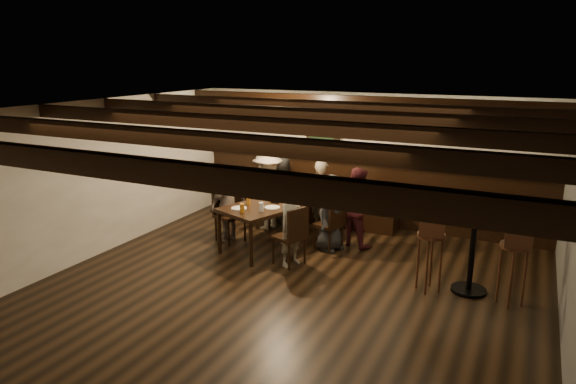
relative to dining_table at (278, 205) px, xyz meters
The scene contains 27 objects.
room 0.86m from the dining_table, 36.54° to the left, with size 7.00×7.00×7.00m.
dining_table is the anchor object (origin of this frame).
chair_left_near 0.94m from the dining_table, 128.50° to the left, with size 0.51×0.51×0.88m.
chair_left_far 0.93m from the dining_table, 167.43° to the right, with size 0.54×0.54×0.93m.
chair_right_near 0.94m from the dining_table, 12.63° to the left, with size 0.50×0.50×0.85m.
chair_right_far 0.94m from the dining_table, 51.49° to the right, with size 0.53×0.53×0.90m.
person_bench_left 1.27m from the dining_table, 115.55° to the left, with size 0.66×0.43×1.34m, color #262729.
person_bench_centre 1.05m from the dining_table, 70.55° to the left, with size 0.47×0.31×1.28m, color gray.
person_bench_right 1.27m from the dining_table, 25.55° to the left, with size 0.64×0.50×1.31m, color #4C1A20.
person_left_near 0.88m from the dining_table, 129.59° to the left, with size 0.92×0.53×1.43m, color #B3AB97.
person_left_far 0.88m from the dining_table, 168.48° to the right, with size 0.72×0.30×1.22m, color gray.
person_right_near 0.88m from the dining_table, 11.52° to the left, with size 0.61×0.39×1.24m, color #252527.
person_right_far 0.88m from the dining_table, 50.41° to the right, with size 0.43×0.28×1.18m, color gray.
pint_a 0.77m from the dining_table, 92.35° to the left, with size 0.07×0.07×0.14m, color #BF7219.
pint_b 0.71m from the dining_table, 49.52° to the left, with size 0.07×0.07×0.14m, color #BF7219.
pint_c 0.34m from the dining_table, 142.12° to the left, with size 0.07×0.07×0.14m, color #BF7219.
pint_d 0.38m from the dining_table, 14.24° to the left, with size 0.07×0.07×0.14m, color silver.
pint_e 0.52m from the dining_table, 135.50° to the right, with size 0.07×0.07×0.14m, color #BF7219.
pint_f 0.60m from the dining_table, 89.46° to the right, with size 0.07×0.07×0.14m, color silver.
pint_g 0.81m from the dining_table, 105.87° to the right, with size 0.07×0.07×0.14m, color #BF7219.
plate_near 0.72m from the dining_table, 121.54° to the right, with size 0.24×0.24×0.01m, color white.
plate_far 0.36m from the dining_table, 78.48° to the right, with size 0.24×0.24×0.01m, color white.
condiment_caddy 0.13m from the dining_table, 109.45° to the right, with size 0.15×0.10×0.12m, color black.
candle 0.33m from the dining_table, 48.75° to the left, with size 0.05×0.05×0.05m, color beige.
high_top_table 3.10m from the dining_table, ahead, with size 0.63×0.63×1.12m.
bar_stool_left 2.66m from the dining_table, 14.74° to the right, with size 0.37×0.39×1.13m.
bar_stool_right 3.63m from the dining_table, ahead, with size 0.37×0.39×1.13m.
Camera 1 is at (2.74, -5.36, 3.00)m, focal length 32.00 mm.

